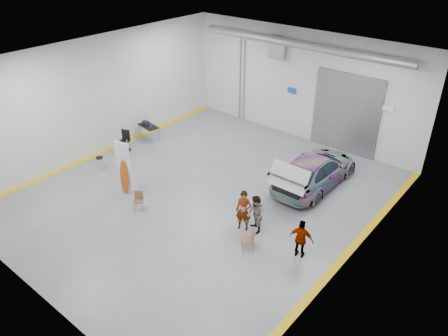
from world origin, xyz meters
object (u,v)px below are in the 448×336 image
Objects in this scene: sedan_car at (315,170)px; folding_chair_far at (248,244)px; folding_chair_near at (139,204)px; person_a at (244,211)px; surfboard_display at (123,171)px; work_table at (148,125)px; person_b at (256,215)px; shop_stool at (100,164)px; office_chair at (125,142)px; person_c at (301,239)px.

sedan_car is 5.73m from folding_chair_far.
folding_chair_near is at bearing 54.07° from sedan_car.
surfboard_display reaches higher than person_a.
folding_chair_near is at bearing -45.07° from work_table.
sedan_car is 4.62m from person_b.
shop_stool is at bearing 32.26° from sedan_car.
folding_chair_far is 0.68× the size of work_table.
folding_chair_near is 0.70× the size of office_chair.
person_c is 7.07m from folding_chair_near.
surfboard_display is 5.64m from work_table.
surfboard_display is 3.69× the size of shop_stool.
folding_chair_far is (6.67, 0.32, -0.80)m from surfboard_display.
person_a is 8.30m from shop_stool.
person_b reaches higher than sedan_car.
office_chair reaches higher than work_table.
person_c is 8.44m from surfboard_display.
work_table is (-3.43, 4.47, -0.28)m from surfboard_display.
person_a is 4.62m from folding_chair_near.
work_table is 1.21× the size of office_chair.
person_a is 1.54× the size of office_chair.
sedan_car is at bearing -79.33° from person_c.
shop_stool is 4.09m from work_table.
work_table is (-9.18, 3.22, -0.06)m from person_a.
folding_chair_far is (5.15, 0.81, 0.04)m from folding_chair_near.
sedan_car is 10.34m from shop_stool.
surfboard_display reaches higher than person_b.
person_a is 1.27× the size of work_table.
person_b is 1.03× the size of person_c.
person_c reaches higher than work_table.
work_table is (-10.10, 4.15, 0.52)m from folding_chair_far.
surfboard_display is (-5.75, -1.25, 0.22)m from person_a.
folding_chair_far is 10.20m from office_chair.
surfboard_display reaches higher than work_table.
person_a is at bearing -17.24° from folding_chair_near.
person_a is at bearing -178.37° from folding_chair_far.
person_a is 1.11× the size of person_c.
surfboard_display reaches higher than sedan_car.
folding_chair_far is (-1.68, -0.94, -0.49)m from person_c.
office_chair is at bearing -84.13° from work_table.
shop_stool is (-2.50, 0.51, -0.73)m from surfboard_display.
shop_stool is at bearing -90.36° from office_chair.
shop_stool is at bearing -76.74° from work_table.
person_c is at bearing 76.40° from folding_chair_far.
surfboard_display is at bearing 122.40° from folding_chair_near.
office_chair is (-9.50, -3.32, -0.27)m from sedan_car.
person_c is at bearing 29.58° from person_b.
surfboard_display is 2.65m from shop_stool.
person_a reaches higher than person_c.
folding_chair_near is at bearing -178.64° from person_a.
person_b is 1.28m from folding_chair_far.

